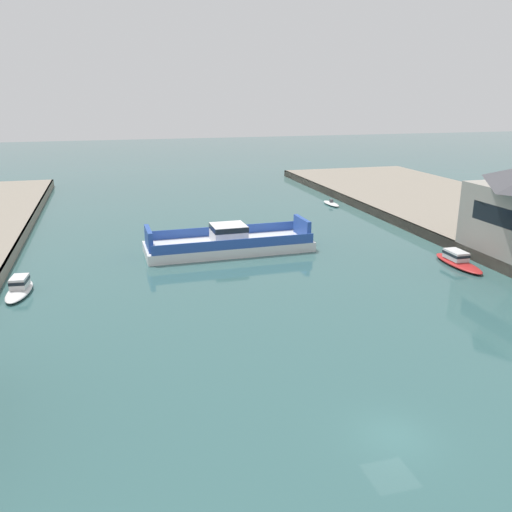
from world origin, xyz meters
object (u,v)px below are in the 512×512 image
moored_boat_near_left (458,260)px  moored_boat_mid_left (19,288)px  moored_boat_near_right (331,204)px  chain_ferry (229,243)px

moored_boat_near_left → moored_boat_mid_left: moored_boat_mid_left is taller
moored_boat_near_right → moored_boat_mid_left: moored_boat_mid_left is taller
moored_boat_near_left → moored_boat_near_right: 33.12m
chain_ferry → moored_boat_near_right: 30.73m
chain_ferry → moored_boat_mid_left: size_ratio=3.13×
moored_boat_near_left → moored_boat_near_right: (-0.16, 33.11, -0.31)m
moored_boat_mid_left → moored_boat_near_left: bearing=-4.6°
moored_boat_near_left → moored_boat_mid_left: (-43.66, 3.55, 0.01)m
moored_boat_near_right → moored_boat_mid_left: size_ratio=0.80×
moored_boat_near_right → moored_boat_mid_left: 52.60m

